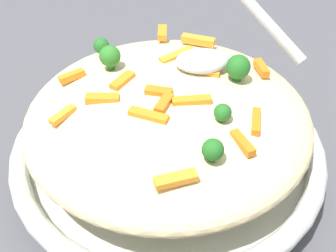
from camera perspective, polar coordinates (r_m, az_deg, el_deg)
ground_plane at (r=0.51m, az=0.00°, el=-5.44°), size 2.40×2.40×0.00m
serving_bowl at (r=0.49m, az=0.00°, el=-3.48°), size 0.33×0.33×0.05m
pasta_mound at (r=0.46m, az=0.00°, el=0.96°), size 0.29×0.28×0.07m
carrot_piece_0 at (r=0.42m, az=10.97°, el=0.57°), size 0.02×0.03×0.01m
carrot_piece_1 at (r=0.49m, az=1.14°, el=8.88°), size 0.04×0.03×0.01m
carrot_piece_2 at (r=0.44m, az=-1.26°, el=4.62°), size 0.03×0.02×0.01m
carrot_piece_3 at (r=0.42m, az=2.99°, el=3.25°), size 0.04×0.01×0.01m
carrot_piece_4 at (r=0.43m, az=-13.06°, el=1.37°), size 0.02×0.03×0.01m
carrot_piece_5 at (r=0.42m, az=-0.51°, el=2.86°), size 0.02×0.03×0.01m
carrot_piece_6 at (r=0.43m, az=-8.22°, el=3.12°), size 0.03×0.01×0.01m
carrot_piece_7 at (r=0.36m, az=0.97°, el=-6.65°), size 0.04×0.02×0.01m
carrot_piece_8 at (r=0.47m, az=-11.96°, el=6.15°), size 0.03×0.02×0.01m
carrot_piece_9 at (r=0.54m, az=-0.71°, el=11.63°), size 0.01×0.03×0.01m
carrot_piece_10 at (r=0.49m, az=11.63°, el=7.15°), size 0.01×0.03×0.01m
carrot_piece_11 at (r=0.52m, az=3.81°, el=10.69°), size 0.04×0.03×0.01m
carrot_piece_12 at (r=0.47m, az=4.34°, el=6.79°), size 0.04×0.02×0.01m
carrot_piece_13 at (r=0.41m, az=-2.47°, el=1.30°), size 0.04×0.03×0.01m
carrot_piece_14 at (r=0.45m, az=-5.73°, el=5.72°), size 0.03×0.03×0.01m
carrot_piece_15 at (r=0.39m, az=9.33°, el=-2.08°), size 0.02×0.03×0.01m
broccoli_floret_0 at (r=0.41m, az=6.87°, el=1.66°), size 0.02×0.02×0.02m
broccoli_floret_1 at (r=0.46m, az=8.80°, el=7.29°), size 0.02×0.02×0.03m
broccoli_floret_2 at (r=0.37m, az=5.64°, el=-3.01°), size 0.02×0.02×0.02m
broccoli_floret_3 at (r=0.50m, az=-8.35°, el=9.86°), size 0.02×0.02×0.02m
broccoli_floret_4 at (r=0.47m, az=-7.29°, el=8.64°), size 0.02×0.02×0.03m
serving_spoon at (r=0.48m, az=6.59°, el=10.70°), size 0.14×0.13×0.09m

